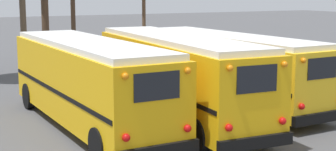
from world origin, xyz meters
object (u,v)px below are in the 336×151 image
school_bus_1 (176,74)px  school_bus_2 (228,66)px  utility_pole (22,1)px  school_bus_0 (88,80)px

school_bus_1 → school_bus_2: bearing=22.8°
utility_pole → school_bus_2: bearing=-60.7°
school_bus_1 → utility_pole: 13.05m
school_bus_1 → school_bus_2: 3.58m
school_bus_0 → school_bus_2: size_ratio=0.98×
school_bus_0 → utility_pole: (0.37, 11.99, 2.57)m
school_bus_0 → school_bus_2: 6.65m
school_bus_0 → utility_pole: bearing=88.2°
school_bus_2 → utility_pole: utility_pole is taller
school_bus_1 → school_bus_2: school_bus_1 is taller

